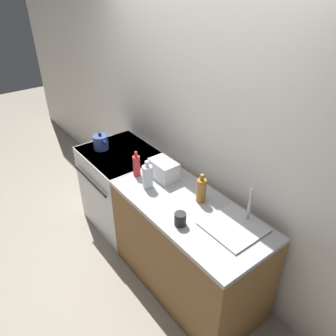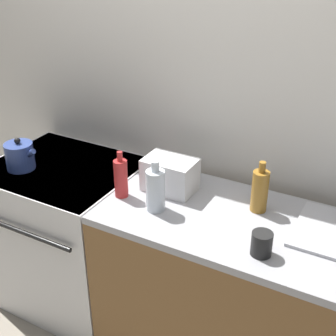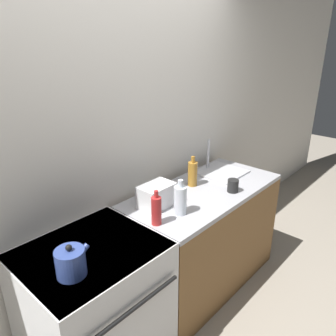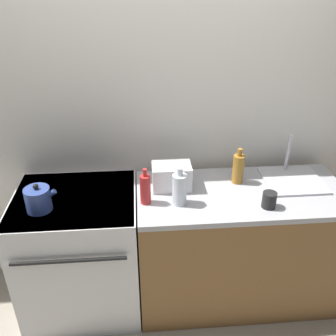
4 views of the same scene
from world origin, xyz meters
name	(u,v)px [view 2 (image 2 of 4)]	position (x,y,z in m)	size (l,w,h in m)	color
wall_back	(194,93)	(0.00, 0.73, 1.30)	(8.00, 0.05, 2.60)	silver
stove	(69,233)	(-0.60, 0.34, 0.46)	(0.79, 0.71, 0.90)	silver
counter_block	(243,299)	(0.49, 0.32, 0.45)	(1.38, 0.65, 0.90)	brown
kettle	(20,156)	(-0.78, 0.22, 0.97)	(0.19, 0.15, 0.18)	#33478C
toaster	(170,174)	(0.03, 0.42, 0.98)	(0.25, 0.17, 0.17)	white
bottle_red	(121,178)	(-0.14, 0.25, 1.00)	(0.07, 0.07, 0.24)	#B72828
bottle_amber	(260,190)	(0.48, 0.44, 1.00)	(0.08, 0.08, 0.25)	#9E6B23
bottle_clear	(156,190)	(0.06, 0.22, 1.00)	(0.09, 0.09, 0.25)	silver
cup_black	(262,244)	(0.60, 0.14, 0.95)	(0.09, 0.09, 0.10)	black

